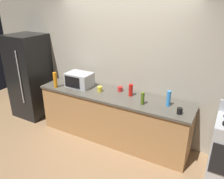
{
  "coord_description": "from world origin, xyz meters",
  "views": [
    {
      "loc": [
        1.73,
        -2.71,
        2.47
      ],
      "look_at": [
        0.0,
        0.4,
        1.0
      ],
      "focal_mm": 35.3,
      "sensor_mm": 36.0,
      "label": 1
    }
  ],
  "objects_px": {
    "microwave": "(79,80)",
    "mug_red": "(120,89)",
    "refrigerator": "(30,76)",
    "mug_black": "(180,111)",
    "bottle_dish_soap": "(55,80)",
    "bottle_spray_cleaner": "(169,99)",
    "bottle_olive_oil": "(143,98)",
    "bottle_hot_sauce": "(131,90)",
    "mug_yellow": "(100,89)"
  },
  "relations": [
    {
      "from": "refrigerator",
      "to": "mug_yellow",
      "type": "xyz_separation_m",
      "value": [
        1.78,
        0.02,
        0.05
      ]
    },
    {
      "from": "mug_red",
      "to": "refrigerator",
      "type": "bearing_deg",
      "value": -174.02
    },
    {
      "from": "refrigerator",
      "to": "mug_black",
      "type": "xyz_separation_m",
      "value": [
        3.26,
        -0.12,
        0.05
      ]
    },
    {
      "from": "mug_yellow",
      "to": "refrigerator",
      "type": "bearing_deg",
      "value": -179.24
    },
    {
      "from": "bottle_hot_sauce",
      "to": "mug_red",
      "type": "relative_size",
      "value": 2.35
    },
    {
      "from": "mug_black",
      "to": "mug_yellow",
      "type": "height_order",
      "value": "mug_yellow"
    },
    {
      "from": "bottle_hot_sauce",
      "to": "bottle_olive_oil",
      "type": "xyz_separation_m",
      "value": [
        0.31,
        -0.22,
        -0.0
      ]
    },
    {
      "from": "refrigerator",
      "to": "bottle_olive_oil",
      "type": "relative_size",
      "value": 8.71
    },
    {
      "from": "refrigerator",
      "to": "bottle_spray_cleaner",
      "type": "relative_size",
      "value": 7.15
    },
    {
      "from": "bottle_olive_oil",
      "to": "mug_yellow",
      "type": "height_order",
      "value": "bottle_olive_oil"
    },
    {
      "from": "bottle_spray_cleaner",
      "to": "mug_black",
      "type": "height_order",
      "value": "bottle_spray_cleaner"
    },
    {
      "from": "refrigerator",
      "to": "mug_black",
      "type": "bearing_deg",
      "value": -2.19
    },
    {
      "from": "bottle_hot_sauce",
      "to": "bottle_dish_soap",
      "type": "relative_size",
      "value": 0.72
    },
    {
      "from": "mug_black",
      "to": "bottle_olive_oil",
      "type": "bearing_deg",
      "value": 177.14
    },
    {
      "from": "microwave",
      "to": "mug_black",
      "type": "bearing_deg",
      "value": -5.06
    },
    {
      "from": "bottle_spray_cleaner",
      "to": "mug_yellow",
      "type": "xyz_separation_m",
      "value": [
        -1.25,
        -0.03,
        -0.08
      ]
    },
    {
      "from": "refrigerator",
      "to": "bottle_dish_soap",
      "type": "distance_m",
      "value": 0.97
    },
    {
      "from": "bottle_hot_sauce",
      "to": "bottle_dish_soap",
      "type": "bearing_deg",
      "value": -166.87
    },
    {
      "from": "microwave",
      "to": "mug_red",
      "type": "distance_m",
      "value": 0.81
    },
    {
      "from": "bottle_hot_sauce",
      "to": "bottle_spray_cleaner",
      "type": "bearing_deg",
      "value": -5.77
    },
    {
      "from": "refrigerator",
      "to": "bottle_spray_cleaner",
      "type": "height_order",
      "value": "refrigerator"
    },
    {
      "from": "mug_black",
      "to": "bottle_spray_cleaner",
      "type": "bearing_deg",
      "value": 141.47
    },
    {
      "from": "mug_black",
      "to": "mug_yellow",
      "type": "xyz_separation_m",
      "value": [
        -1.48,
        0.15,
        0.0
      ]
    },
    {
      "from": "microwave",
      "to": "mug_black",
      "type": "relative_size",
      "value": 5.16
    },
    {
      "from": "microwave",
      "to": "bottle_spray_cleaner",
      "type": "xyz_separation_m",
      "value": [
        1.72,
        0.0,
        -0.01
      ]
    },
    {
      "from": "bottle_olive_oil",
      "to": "mug_yellow",
      "type": "xyz_separation_m",
      "value": [
        -0.88,
        0.12,
        -0.06
      ]
    },
    {
      "from": "bottle_dish_soap",
      "to": "mug_black",
      "type": "bearing_deg",
      "value": 2.11
    },
    {
      "from": "mug_red",
      "to": "bottle_hot_sauce",
      "type": "bearing_deg",
      "value": -21.1
    },
    {
      "from": "bottle_spray_cleaner",
      "to": "bottle_olive_oil",
      "type": "height_order",
      "value": "bottle_spray_cleaner"
    },
    {
      "from": "bottle_spray_cleaner",
      "to": "bottle_olive_oil",
      "type": "xyz_separation_m",
      "value": [
        -0.37,
        -0.15,
        -0.02
      ]
    },
    {
      "from": "bottle_spray_cleaner",
      "to": "mug_red",
      "type": "height_order",
      "value": "bottle_spray_cleaner"
    },
    {
      "from": "refrigerator",
      "to": "bottle_olive_oil",
      "type": "bearing_deg",
      "value": -2.04
    },
    {
      "from": "bottle_hot_sauce",
      "to": "mug_yellow",
      "type": "height_order",
      "value": "bottle_hot_sauce"
    },
    {
      "from": "microwave",
      "to": "mug_red",
      "type": "relative_size",
      "value": 5.27
    },
    {
      "from": "mug_black",
      "to": "mug_red",
      "type": "height_order",
      "value": "mug_black"
    },
    {
      "from": "bottle_dish_soap",
      "to": "mug_red",
      "type": "height_order",
      "value": "bottle_dish_soap"
    },
    {
      "from": "microwave",
      "to": "mug_red",
      "type": "height_order",
      "value": "microwave"
    },
    {
      "from": "bottle_spray_cleaner",
      "to": "bottle_dish_soap",
      "type": "distance_m",
      "value": 2.11
    },
    {
      "from": "bottle_hot_sauce",
      "to": "bottle_olive_oil",
      "type": "distance_m",
      "value": 0.37
    },
    {
      "from": "microwave",
      "to": "bottle_dish_soap",
      "type": "relative_size",
      "value": 1.62
    },
    {
      "from": "mug_yellow",
      "to": "bottle_hot_sauce",
      "type": "bearing_deg",
      "value": 9.6
    },
    {
      "from": "mug_yellow",
      "to": "mug_black",
      "type": "bearing_deg",
      "value": -5.73
    },
    {
      "from": "bottle_hot_sauce",
      "to": "mug_yellow",
      "type": "bearing_deg",
      "value": -170.4
    },
    {
      "from": "refrigerator",
      "to": "mug_black",
      "type": "height_order",
      "value": "refrigerator"
    },
    {
      "from": "bottle_dish_soap",
      "to": "bottle_hot_sauce",
      "type": "bearing_deg",
      "value": 13.13
    },
    {
      "from": "bottle_hot_sauce",
      "to": "mug_red",
      "type": "xyz_separation_m",
      "value": [
        -0.26,
        0.1,
        -0.06
      ]
    },
    {
      "from": "bottle_hot_sauce",
      "to": "mug_red",
      "type": "height_order",
      "value": "bottle_hot_sauce"
    },
    {
      "from": "microwave",
      "to": "bottle_olive_oil",
      "type": "height_order",
      "value": "microwave"
    },
    {
      "from": "bottle_spray_cleaner",
      "to": "microwave",
      "type": "bearing_deg",
      "value": -179.86
    },
    {
      "from": "bottle_hot_sauce",
      "to": "mug_yellow",
      "type": "distance_m",
      "value": 0.58
    }
  ]
}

